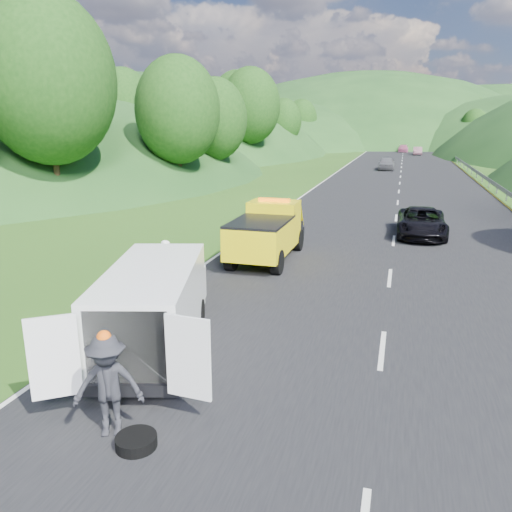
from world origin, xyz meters
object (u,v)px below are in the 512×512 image
(tow_truck, at_px, (268,232))
(white_van, at_px, (154,303))
(passing_suv, at_px, (420,236))
(worker, at_px, (112,434))
(spare_tire, at_px, (137,448))
(suitcase, at_px, (137,285))
(woman, at_px, (169,290))
(child, at_px, (182,303))

(tow_truck, height_order, white_van, tow_truck)
(white_van, xyz_separation_m, passing_suv, (6.42, 14.90, -1.18))
(worker, relative_size, spare_tire, 2.65)
(worker, bearing_deg, passing_suv, 49.75)
(worker, xyz_separation_m, suitcase, (-3.26, 6.72, 0.31))
(woman, bearing_deg, passing_suv, -25.33)
(spare_tire, relative_size, passing_suv, 0.14)
(passing_suv, bearing_deg, tow_truck, -134.55)
(white_van, height_order, passing_suv, white_van)
(suitcase, bearing_deg, passing_suv, 52.25)
(tow_truck, xyz_separation_m, suitcase, (-2.86, -5.27, -0.82))
(white_van, height_order, child, white_van)
(woman, relative_size, spare_tire, 2.38)
(tow_truck, distance_m, suitcase, 6.05)
(child, relative_size, suitcase, 1.79)
(child, xyz_separation_m, passing_suv, (7.20, 11.73, 0.00))
(white_van, bearing_deg, child, 87.95)
(white_van, height_order, worker, white_van)
(tow_truck, bearing_deg, woman, -114.24)
(suitcase, distance_m, passing_suv, 14.48)
(woman, bearing_deg, white_van, -146.36)
(worker, distance_m, passing_suv, 19.02)
(passing_suv, bearing_deg, child, -121.94)
(worker, bearing_deg, suitcase, 92.76)
(tow_truck, distance_m, woman, 5.18)
(child, relative_size, worker, 0.61)
(tow_truck, distance_m, passing_suv, 8.69)
(woman, height_order, passing_suv, woman)
(child, bearing_deg, woman, 157.67)
(spare_tire, bearing_deg, passing_suv, 74.77)
(worker, height_order, spare_tire, worker)
(woman, height_order, spare_tire, woman)
(spare_tire, xyz_separation_m, passing_suv, (5.01, 18.39, 0.00))
(tow_truck, height_order, worker, tow_truck)
(woman, relative_size, suitcase, 2.63)
(woman, distance_m, passing_suv, 13.48)
(spare_tire, distance_m, passing_suv, 19.06)
(spare_tire, height_order, passing_suv, passing_suv)
(woman, xyz_separation_m, child, (0.89, -0.94, 0.00))
(tow_truck, xyz_separation_m, worker, (0.39, -11.99, -1.13))
(child, relative_size, passing_suv, 0.23)
(white_van, relative_size, spare_tire, 9.12)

